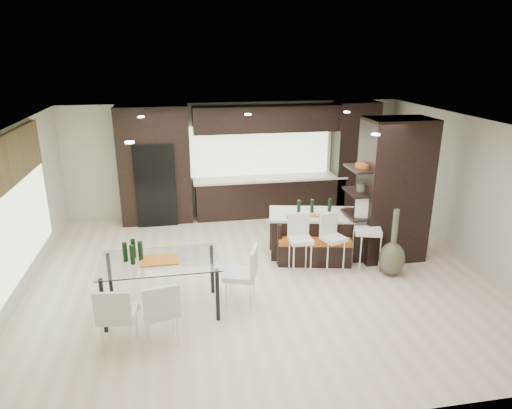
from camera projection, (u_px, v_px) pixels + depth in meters
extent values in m
plane|color=beige|center=(262.00, 275.00, 8.21)|extent=(8.00, 8.00, 0.00)
cube|color=beige|center=(235.00, 159.00, 11.04)|extent=(8.00, 0.02, 2.70)
cube|color=beige|center=(11.00, 219.00, 7.12)|extent=(0.02, 7.00, 2.70)
cube|color=beige|center=(474.00, 193.00, 8.44)|extent=(0.02, 7.00, 2.70)
cube|color=white|center=(262.00, 125.00, 7.35)|extent=(8.00, 7.00, 0.02)
cube|color=#B2D199|center=(18.00, 214.00, 7.32)|extent=(0.04, 3.20, 1.90)
cube|color=#B2D199|center=(260.00, 150.00, 11.04)|extent=(3.40, 0.04, 1.20)
cube|color=brown|center=(10.00, 159.00, 7.03)|extent=(0.08, 3.00, 0.80)
cube|color=white|center=(260.00, 124.00, 7.59)|extent=(4.00, 3.00, 0.02)
cube|color=black|center=(258.00, 161.00, 10.82)|extent=(6.80, 0.68, 2.70)
cube|color=black|center=(156.00, 183.00, 10.51)|extent=(0.90, 0.68, 1.90)
cube|color=black|center=(394.00, 190.00, 8.58)|extent=(1.20, 0.80, 2.70)
cube|color=black|center=(321.00, 234.00, 8.97)|extent=(2.16, 1.27, 0.84)
cube|color=silver|center=(300.00, 250.00, 8.18)|extent=(0.39, 0.39, 0.88)
cube|color=silver|center=(333.00, 248.00, 8.30)|extent=(0.48, 0.48, 0.85)
cube|color=silver|center=(367.00, 242.00, 8.33)|extent=(0.58, 0.58, 1.05)
cube|color=black|center=(314.00, 249.00, 8.65)|extent=(1.44, 0.80, 0.53)
cube|color=white|center=(162.00, 286.00, 6.97)|extent=(1.79, 1.02, 0.86)
cube|color=silver|center=(161.00, 314.00, 6.20)|extent=(0.56, 0.56, 0.89)
cube|color=silver|center=(118.00, 318.00, 6.12)|extent=(0.52, 0.52, 0.88)
cube|color=silver|center=(240.00, 278.00, 7.17)|extent=(0.61, 0.61, 0.90)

